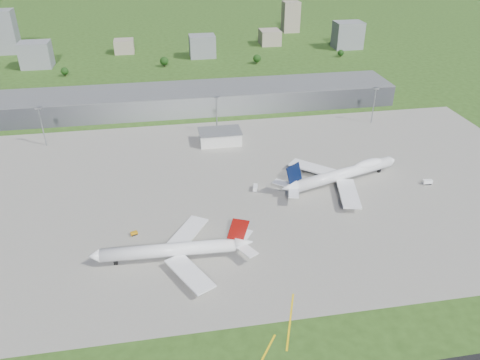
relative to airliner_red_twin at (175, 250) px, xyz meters
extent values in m
plane|color=#2A4A17|center=(24.34, 163.12, -5.06)|extent=(1400.00, 1400.00, 0.00)
cube|color=gray|center=(34.34, 53.12, -5.02)|extent=(360.00, 190.00, 0.08)
cube|color=gray|center=(24.34, 178.12, 2.44)|extent=(300.00, 42.00, 15.00)
cube|color=silver|center=(34.34, 113.12, -1.06)|extent=(26.00, 16.00, 8.00)
cylinder|color=gray|center=(-75.66, 128.12, 7.44)|extent=(0.70, 0.70, 25.00)
cube|color=gray|center=(-75.66, 128.12, 20.24)|extent=(3.50, 2.00, 1.20)
cylinder|color=gray|center=(34.34, 128.12, 7.44)|extent=(0.70, 0.70, 25.00)
cube|color=gray|center=(34.34, 128.12, 20.24)|extent=(3.50, 2.00, 1.20)
cylinder|color=gray|center=(144.34, 128.12, 7.44)|extent=(0.70, 0.70, 25.00)
cube|color=gray|center=(144.34, 128.12, 20.24)|extent=(3.50, 2.00, 1.20)
cylinder|color=white|center=(-2.64, 0.10, 0.29)|extent=(56.62, 8.07, 5.84)
cone|color=white|center=(-33.26, 1.32, 0.29)|extent=(5.09, 6.03, 5.84)
cone|color=white|center=(29.44, -1.17, 1.07)|extent=(8.01, 6.14, 5.84)
cube|color=maroon|center=(-4.58, 0.18, -1.52)|extent=(46.33, 4.23, 1.26)
cube|color=white|center=(5.08, -14.08, -1.46)|extent=(19.52, 26.47, 0.88)
cube|color=white|center=(6.18, 13.64, -1.46)|extent=(20.91, 26.06, 0.88)
cube|color=maroon|center=(27.01, -1.07, 8.07)|extent=(9.70, 0.87, 11.76)
cylinder|color=#38383D|center=(2.85, -10.34, -3.31)|extent=(5.47, 3.32, 3.11)
cylinder|color=#38383D|center=(3.66, 10.08, -3.31)|extent=(5.47, 3.32, 3.11)
cube|color=black|center=(3.02, -4.50, -3.85)|extent=(1.60, 1.23, 2.43)
cube|color=black|center=(3.37, 4.25, -3.85)|extent=(1.60, 1.23, 2.43)
cube|color=black|center=(-25.00, 0.99, -3.85)|extent=(1.60, 1.23, 2.43)
cylinder|color=white|center=(94.52, 50.89, 0.52)|extent=(61.93, 24.66, 6.29)
cone|color=white|center=(126.98, 60.96, 0.52)|extent=(6.71, 7.51, 6.29)
cone|color=white|center=(60.62, 40.36, 1.33)|extent=(9.62, 8.41, 6.29)
cube|color=navy|center=(96.46, 51.49, -1.43)|extent=(50.02, 17.76, 1.32)
ellipsoid|color=white|center=(110.14, 55.73, 2.40)|extent=(21.09, 11.98, 5.66)
cube|color=white|center=(81.26, 62.89, -1.31)|extent=(26.98, 25.91, 0.91)
cube|color=white|center=(90.40, 33.48, -1.31)|extent=(15.15, 29.62, 0.91)
cube|color=black|center=(63.04, 41.11, 8.73)|extent=(9.80, 3.48, 12.26)
cylinder|color=#38383D|center=(86.78, 58.04, -3.24)|extent=(6.29, 4.75, 3.25)
cylinder|color=#38383D|center=(78.18, 65.99, -3.24)|extent=(6.29, 4.75, 3.25)
cylinder|color=#38383D|center=(92.20, 40.60, -3.24)|extent=(6.29, 4.75, 3.25)
cylinder|color=#38383D|center=(89.61, 29.18, -3.24)|extent=(6.29, 4.75, 3.25)
cube|color=black|center=(87.36, 53.44, -3.80)|extent=(1.91, 1.64, 2.54)
cube|color=black|center=(90.06, 44.72, -3.80)|extent=(1.91, 1.64, 2.54)
cube|color=black|center=(118.74, 58.41, -3.80)|extent=(1.91, 1.64, 2.54)
cube|color=orange|center=(-17.91, 20.92, -4.00)|extent=(3.56, 2.71, 1.26)
cube|color=black|center=(-17.91, 20.92, -4.63)|extent=(3.14, 2.65, 0.70)
cube|color=white|center=(45.06, 50.98, -3.49)|extent=(3.60, 5.61, 2.28)
cube|color=black|center=(45.06, 50.98, -4.63)|extent=(3.50, 4.89, 0.70)
cube|color=white|center=(139.02, 41.11, -3.54)|extent=(5.07, 2.63, 2.19)
cube|color=black|center=(139.02, 41.11, -4.63)|extent=(4.34, 2.69, 0.70)
cube|color=slate|center=(-115.66, 313.12, 6.94)|extent=(28.00, 22.00, 24.00)
cube|color=gray|center=(-35.66, 353.12, 1.94)|extent=(20.00, 18.00, 14.00)
cube|color=slate|center=(44.34, 323.12, 5.94)|extent=(26.00, 20.00, 22.00)
cube|color=gray|center=(124.34, 363.12, 2.94)|extent=(22.00, 24.00, 16.00)
cube|color=slate|center=(204.34, 333.12, 8.94)|extent=(30.00, 22.00, 28.00)
cube|color=slate|center=(-155.66, 373.12, 16.94)|extent=(22.00, 20.00, 44.00)
cube|color=gray|center=(164.34, 423.12, 12.94)|extent=(20.00, 18.00, 36.00)
cylinder|color=#382314|center=(-85.66, 278.12, -3.56)|extent=(0.70, 0.70, 3.00)
sphere|color=black|center=(-85.66, 278.12, -0.19)|extent=(6.75, 6.75, 6.75)
cylinder|color=#382314|center=(4.34, 293.12, -3.26)|extent=(0.70, 0.70, 3.60)
sphere|color=black|center=(4.34, 293.12, 0.79)|extent=(8.10, 8.10, 8.10)
cylinder|color=#382314|center=(94.34, 288.12, -3.36)|extent=(0.70, 0.70, 3.40)
sphere|color=black|center=(94.34, 288.12, 0.46)|extent=(7.65, 7.65, 7.65)
cylinder|color=#382314|center=(184.34, 298.12, -3.66)|extent=(0.70, 0.70, 2.80)
sphere|color=black|center=(184.34, 298.12, -0.51)|extent=(6.30, 6.30, 6.30)
camera|label=1|loc=(0.62, -159.32, 123.71)|focal=35.00mm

